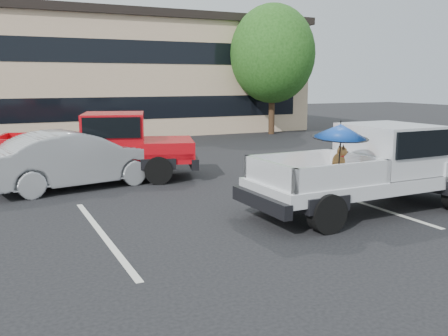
{
  "coord_description": "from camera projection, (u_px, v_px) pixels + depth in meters",
  "views": [
    {
      "loc": [
        -4.79,
        -7.02,
        2.82
      ],
      "look_at": [
        -1.06,
        0.8,
        1.3
      ],
      "focal_mm": 40.0,
      "sensor_mm": 36.0,
      "label": 1
    }
  ],
  "objects": [
    {
      "name": "stripe_right",
      "position": [
        357.0,
        201.0,
        11.81
      ],
      "size": [
        0.12,
        5.0,
        0.01
      ],
      "primitive_type": "cube",
      "color": "silver",
      "rests_on": "ground"
    },
    {
      "name": "stripe_left",
      "position": [
        102.0,
        234.0,
        9.27
      ],
      "size": [
        0.12,
        5.0,
        0.01
      ],
      "primitive_type": "cube",
      "color": "silver",
      "rests_on": "ground"
    },
    {
      "name": "ground",
      "position": [
        298.0,
        243.0,
        8.76
      ],
      "size": [
        90.0,
        90.0,
        0.0
      ],
      "primitive_type": "plane",
      "color": "black",
      "rests_on": "ground"
    },
    {
      "name": "tree_right",
      "position": [
        273.0,
        54.0,
        26.08
      ],
      "size": [
        4.46,
        4.46,
        6.78
      ],
      "color": "#332114",
      "rests_on": "ground"
    },
    {
      "name": "red_pickup",
      "position": [
        108.0,
        143.0,
        14.33
      ],
      "size": [
        6.13,
        3.6,
        1.91
      ],
      "rotation": [
        0.0,
        0.0,
        -0.29
      ],
      "color": "black",
      "rests_on": "ground"
    },
    {
      "name": "motel_building",
      "position": [
        118.0,
        74.0,
        27.72
      ],
      "size": [
        20.4,
        8.4,
        6.3
      ],
      "color": "#CCAD88",
      "rests_on": "ground"
    },
    {
      "name": "tree_back",
      "position": [
        168.0,
        56.0,
        31.88
      ],
      "size": [
        4.68,
        4.68,
        7.11
      ],
      "color": "#332114",
      "rests_on": "ground"
    },
    {
      "name": "silver_sedan",
      "position": [
        76.0,
        159.0,
        13.26
      ],
      "size": [
        4.84,
        2.48,
        1.52
      ],
      "primitive_type": "imported",
      "rotation": [
        0.0,
        0.0,
        1.77
      ],
      "color": "#9D9EA3",
      "rests_on": "ground"
    },
    {
      "name": "silver_pickup",
      "position": [
        381.0,
        162.0,
        10.94
      ],
      "size": [
        5.74,
        2.23,
        2.06
      ],
      "rotation": [
        0.0,
        0.0,
        0.02
      ],
      "color": "black",
      "rests_on": "ground"
    }
  ]
}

